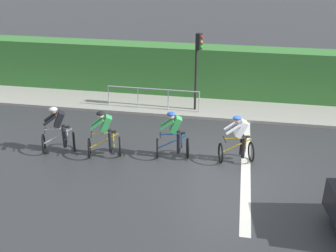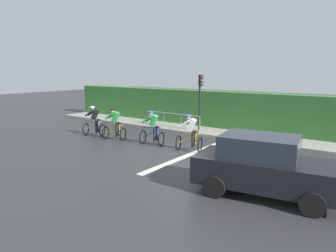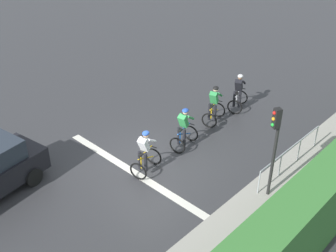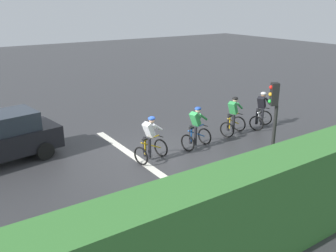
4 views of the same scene
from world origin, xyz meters
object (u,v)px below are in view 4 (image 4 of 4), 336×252
(traffic_light_near_crossing, at_px, (273,121))
(car_black, at_px, (1,139))
(cyclist_second, at_px, (233,117))
(cyclist_mid, at_px, (196,129))
(cyclist_lead, at_px, (261,111))
(cyclist_fourth, at_px, (150,140))
(pedestrian_railing_kerbside, at_px, (301,151))

(traffic_light_near_crossing, bearing_deg, car_black, -137.54)
(cyclist_second, bearing_deg, cyclist_mid, -81.78)
(cyclist_lead, distance_m, traffic_light_near_crossing, 6.13)
(cyclist_fourth, height_order, pedestrian_railing_kerbside, cyclist_fourth)
(cyclist_second, height_order, car_black, car_black)
(cyclist_fourth, xyz_separation_m, pedestrian_railing_kerbside, (3.64, 3.58, 0.00))
(cyclist_lead, relative_size, cyclist_second, 1.00)
(cyclist_lead, distance_m, cyclist_mid, 3.94)
(cyclist_lead, distance_m, cyclist_second, 1.66)
(cyclist_mid, distance_m, traffic_light_near_crossing, 4.18)
(pedestrian_railing_kerbside, bearing_deg, cyclist_second, 168.86)
(cyclist_fourth, relative_size, pedestrian_railing_kerbside, 0.42)
(cyclist_lead, relative_size, cyclist_mid, 1.00)
(car_black, relative_size, traffic_light_near_crossing, 1.29)
(car_black, distance_m, traffic_light_near_crossing, 9.28)
(car_black, bearing_deg, traffic_light_near_crossing, 42.46)
(cyclist_lead, xyz_separation_m, car_black, (-2.59, -10.45, 0.08))
(cyclist_lead, distance_m, pedestrian_railing_kerbside, 4.67)
(cyclist_lead, xyz_separation_m, traffic_light_near_crossing, (4.18, -4.25, 1.43))
(cyclist_mid, height_order, cyclist_fourth, same)
(cyclist_mid, bearing_deg, cyclist_lead, 93.84)
(cyclist_second, xyz_separation_m, pedestrian_railing_kerbside, (4.03, -0.79, 0.00))
(traffic_light_near_crossing, bearing_deg, cyclist_fourth, -155.12)
(cyclist_lead, distance_m, car_black, 10.77)
(cyclist_lead, bearing_deg, cyclist_mid, -86.16)
(cyclist_fourth, bearing_deg, cyclist_mid, 91.78)
(cyclist_lead, height_order, traffic_light_near_crossing, traffic_light_near_crossing)
(cyclist_second, height_order, pedestrian_railing_kerbside, cyclist_second)
(cyclist_mid, distance_m, cyclist_fourth, 2.11)
(cyclist_lead, height_order, cyclist_second, same)
(cyclist_mid, distance_m, pedestrian_railing_kerbside, 3.99)
(cyclist_second, distance_m, cyclist_fourth, 4.39)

